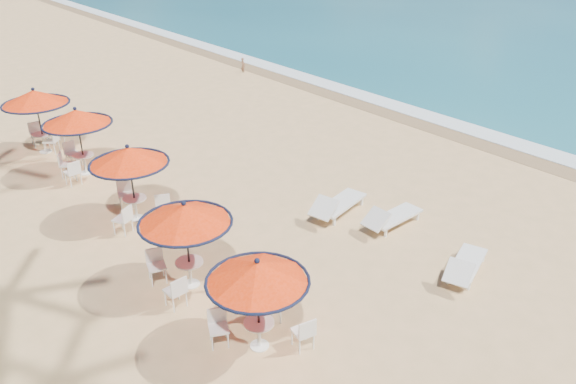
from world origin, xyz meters
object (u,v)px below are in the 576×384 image
at_px(station_1, 185,226).
at_px(lounger_near, 465,265).
at_px(station_2, 130,165).
at_px(lounger_mid, 391,217).
at_px(station_4, 37,105).
at_px(lounger_far, 337,204).
at_px(station_0, 259,282).
at_px(station_3, 76,126).

xyz_separation_m(station_1, lounger_near, (5.41, -4.00, -1.35)).
distance_m(station_2, lounger_mid, 7.52).
distance_m(station_2, lounger_near, 9.38).
xyz_separation_m(station_1, lounger_mid, (5.85, -1.24, -1.34)).
bearing_deg(station_2, lounger_mid, -43.68).
distance_m(station_4, lounger_far, 11.75).
xyz_separation_m(station_0, lounger_far, (5.11, 2.99, -1.23)).
bearing_deg(station_1, station_0, -89.02).
relative_size(station_0, lounger_near, 1.05).
xyz_separation_m(lounger_near, lounger_far, (-0.25, 4.27, 0.04)).
relative_size(station_1, station_3, 0.96).
height_order(station_1, lounger_mid, station_1).
distance_m(station_2, station_3, 4.08).
distance_m(station_2, station_4, 6.96).
distance_m(lounger_mid, lounger_far, 1.65).
distance_m(station_3, lounger_far, 9.09).
bearing_deg(station_1, station_4, 88.89).
xyz_separation_m(station_3, lounger_near, (4.90, -11.95, -1.42)).
bearing_deg(station_3, lounger_far, -58.85).
height_order(station_3, lounger_far, station_3).
bearing_deg(lounger_mid, station_1, 166.94).
distance_m(station_1, lounger_near, 6.86).
relative_size(station_0, station_1, 0.95).
bearing_deg(station_0, lounger_mid, 14.44).
xyz_separation_m(station_0, station_4, (0.16, 13.55, 0.22)).
height_order(lounger_near, lounger_far, lounger_far).
xyz_separation_m(station_4, lounger_near, (5.20, -14.83, -1.48)).
relative_size(station_1, lounger_mid, 1.12).
relative_size(station_4, lounger_near, 1.20).
bearing_deg(station_2, station_0, -93.92).
bearing_deg(lounger_far, station_4, 102.05).
xyz_separation_m(station_2, lounger_near, (4.91, -7.87, -1.39)).
height_order(station_2, station_4, station_4).
bearing_deg(lounger_far, station_1, 169.86).
relative_size(station_3, lounger_mid, 1.17).
distance_m(station_1, lounger_mid, 6.12).
bearing_deg(station_4, lounger_far, -64.88).
relative_size(station_0, station_4, 0.88).
distance_m(station_1, station_4, 10.83).
height_order(station_4, lounger_near, station_4).
relative_size(station_4, lounger_far, 1.08).
bearing_deg(station_4, lounger_mid, -64.95).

